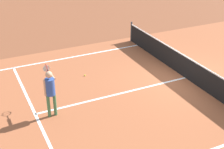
% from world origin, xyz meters
% --- Properties ---
extents(ground_plane, '(60.00, 60.00, 0.00)m').
position_xyz_m(ground_plane, '(0.00, 0.00, 0.00)').
color(ground_plane, brown).
extents(court_surface_inbounds, '(10.62, 24.40, 0.00)m').
position_xyz_m(court_surface_inbounds, '(0.00, 0.00, 0.00)').
color(court_surface_inbounds, '#9E5433').
rests_on(court_surface_inbounds, ground_plane).
extents(line_sideline_left, '(0.10, 11.89, 0.01)m').
position_xyz_m(line_sideline_left, '(-4.11, -5.95, 0.00)').
color(line_sideline_left, white).
rests_on(line_sideline_left, ground_plane).
extents(line_service_near, '(8.22, 0.10, 0.01)m').
position_xyz_m(line_service_near, '(0.00, -6.40, 0.00)').
color(line_service_near, white).
rests_on(line_service_near, ground_plane).
extents(line_center_service, '(0.10, 6.40, 0.01)m').
position_xyz_m(line_center_service, '(0.00, -3.20, 0.00)').
color(line_center_service, white).
rests_on(line_center_service, ground_plane).
extents(net, '(9.71, 0.09, 1.07)m').
position_xyz_m(net, '(0.00, 0.00, 0.49)').
color(net, '#33383D').
rests_on(net, ground_plane).
extents(player_near, '(1.23, 0.48, 1.70)m').
position_xyz_m(player_near, '(0.31, -5.86, 1.06)').
color(player_near, '#3F7247').
rests_on(player_near, ground_plane).
extents(tennis_ball_mid_court, '(0.07, 0.07, 0.07)m').
position_xyz_m(tennis_ball_mid_court, '(-1.98, -3.78, 0.03)').
color(tennis_ball_mid_court, '#CCE033').
rests_on(tennis_ball_mid_court, ground_plane).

